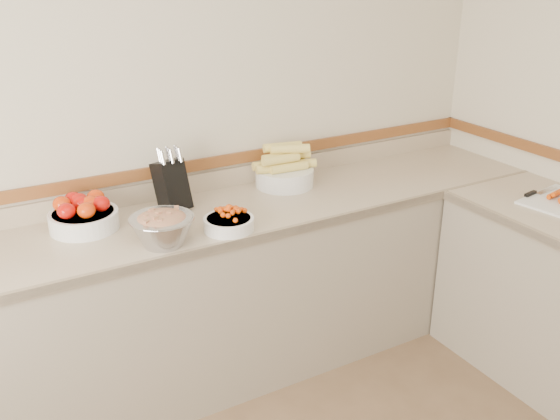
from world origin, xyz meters
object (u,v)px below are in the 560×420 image
tomato_bowl (83,214)px  knife_block (172,184)px  cherry_tomato_bowl (229,221)px  corn_bowl (284,171)px  rhubarb_bowl (162,227)px

tomato_bowl → knife_block: bearing=1.6°
cherry_tomato_bowl → corn_bowl: size_ratio=0.66×
tomato_bowl → cherry_tomato_bowl: tomato_bowl is taller
cherry_tomato_bowl → rhubarb_bowl: bearing=-180.0°
corn_bowl → rhubarb_bowl: (-0.83, -0.38, -0.00)m
corn_bowl → rhubarb_bowl: bearing=-155.3°
tomato_bowl → corn_bowl: (1.08, 0.04, 0.01)m
knife_block → rhubarb_bowl: (-0.18, -0.36, -0.05)m
cherry_tomato_bowl → rhubarb_bowl: 0.32m
knife_block → cherry_tomato_bowl: 0.39m
knife_block → corn_bowl: (0.65, 0.03, -0.05)m
tomato_bowl → rhubarb_bowl: size_ratio=1.12×
tomato_bowl → rhubarb_bowl: (0.25, -0.34, 0.01)m
cherry_tomato_bowl → corn_bowl: bearing=36.5°
tomato_bowl → rhubarb_bowl: rhubarb_bowl is taller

